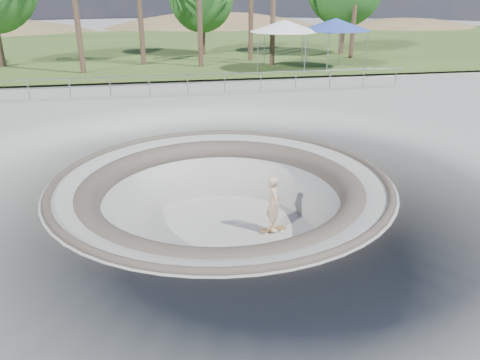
% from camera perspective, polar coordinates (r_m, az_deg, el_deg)
% --- Properties ---
extents(ground, '(180.00, 180.00, 0.00)m').
position_cam_1_polar(ground, '(14.24, -2.31, 0.04)').
color(ground, gray).
rests_on(ground, ground).
extents(skate_bowl, '(14.00, 14.00, 4.10)m').
position_cam_1_polar(skate_bowl, '(15.03, -2.20, -6.43)').
color(skate_bowl, gray).
rests_on(skate_bowl, ground).
extents(grass_strip, '(180.00, 36.00, 0.12)m').
position_cam_1_polar(grass_strip, '(47.36, -8.69, 15.81)').
color(grass_strip, '#3A5120').
rests_on(grass_strip, ground).
extents(distant_hills, '(103.20, 45.00, 28.60)m').
position_cam_1_polar(distant_hills, '(71.53, -6.13, 12.21)').
color(distant_hills, brown).
rests_on(distant_hills, ground).
extents(safety_railing, '(25.00, 0.06, 1.03)m').
position_cam_1_polar(safety_railing, '(25.55, -6.42, 11.58)').
color(safety_railing, gray).
rests_on(safety_railing, ground).
extents(skateboard, '(0.87, 0.40, 0.09)m').
position_cam_1_polar(skateboard, '(15.27, 4.02, -5.99)').
color(skateboard, olive).
rests_on(skateboard, ground).
extents(skater, '(0.44, 0.67, 1.81)m').
position_cam_1_polar(skater, '(14.85, 4.12, -2.85)').
color(skater, tan).
rests_on(skater, skateboard).
extents(canopy_white, '(5.97, 5.97, 3.24)m').
position_cam_1_polar(canopy_white, '(32.35, 5.44, 18.19)').
color(canopy_white, gray).
rests_on(canopy_white, ground).
extents(canopy_blue, '(6.33, 6.33, 3.29)m').
position_cam_1_polar(canopy_blue, '(33.49, 11.57, 18.09)').
color(canopy_blue, gray).
rests_on(canopy_blue, ground).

